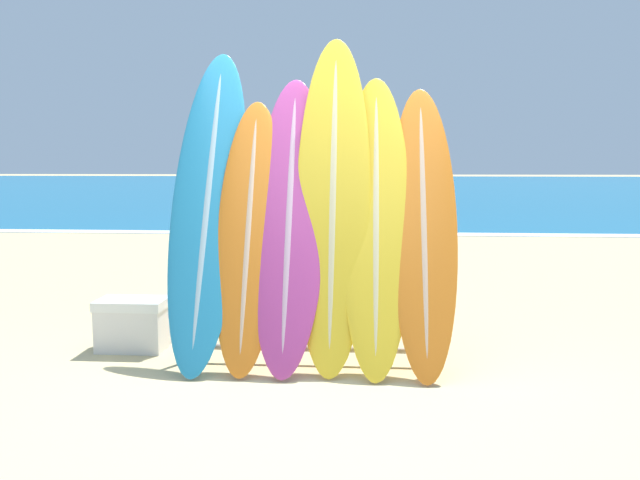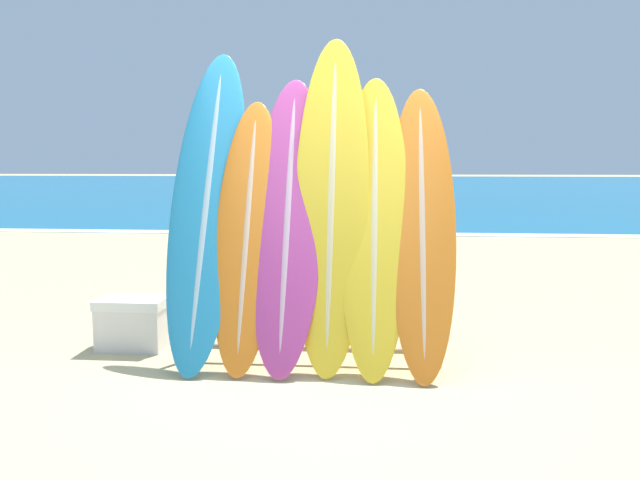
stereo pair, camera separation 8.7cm
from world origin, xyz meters
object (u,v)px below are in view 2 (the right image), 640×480
at_px(surfboard_rack, 311,306).
at_px(surfboard_slot_0, 207,201).
at_px(surfboard_slot_3, 332,196).
at_px(person_near_water, 290,201).
at_px(surfboard_slot_5, 422,225).
at_px(person_far_left, 313,192).
at_px(surfboard_slot_1, 248,230).
at_px(person_mid_beach, 417,196).
at_px(cooler_box, 133,323).
at_px(surfboard_slot_4, 374,218).
at_px(surfboard_slot_2, 288,218).

bearing_deg(surfboard_rack, surfboard_slot_0, 167.65).
height_order(surfboard_slot_3, person_near_water, surfboard_slot_3).
relative_size(surfboard_slot_3, surfboard_slot_5, 1.19).
bearing_deg(person_far_left, surfboard_slot_5, 21.51).
bearing_deg(surfboard_slot_1, surfboard_slot_0, 159.84).
distance_m(surfboard_slot_1, person_far_left, 7.63).
relative_size(surfboard_rack, surfboard_slot_1, 0.97).
xyz_separation_m(person_mid_beach, cooler_box, (-2.78, -7.56, -0.65)).
xyz_separation_m(surfboard_slot_0, surfboard_slot_4, (1.28, -0.06, -0.12)).
bearing_deg(surfboard_slot_5, surfboard_slot_0, 177.18).
relative_size(person_mid_beach, cooler_box, 2.89).
distance_m(surfboard_slot_5, person_mid_beach, 7.76).
relative_size(surfboard_slot_1, surfboard_slot_3, 0.80).
xyz_separation_m(surfboard_slot_2, cooler_box, (-1.31, 0.18, -0.89)).
xyz_separation_m(surfboard_slot_2, surfboard_slot_3, (0.32, 0.06, 0.16)).
xyz_separation_m(surfboard_rack, surfboard_slot_5, (0.82, 0.10, 0.60)).
distance_m(surfboard_slot_4, person_far_left, 7.67).
relative_size(surfboard_slot_4, surfboard_slot_5, 1.04).
distance_m(surfboard_slot_1, person_mid_beach, 7.98).
bearing_deg(surfboard_slot_0, surfboard_slot_5, -2.82).
bearing_deg(person_far_left, person_near_water, -0.81).
bearing_deg(person_near_water, person_mid_beach, 146.09).
distance_m(surfboard_slot_2, surfboard_slot_5, 1.00).
bearing_deg(surfboard_slot_5, person_near_water, 106.47).
relative_size(person_near_water, cooler_box, 2.86).
xyz_separation_m(surfboard_slot_4, cooler_box, (-1.95, 0.17, -0.89)).
height_order(surfboard_slot_5, person_mid_beach, surfboard_slot_5).
distance_m(surfboard_slot_4, cooler_box, 2.15).
bearing_deg(surfboard_slot_0, cooler_box, 171.32).
bearing_deg(person_near_water, surfboard_rack, 30.79).
bearing_deg(person_mid_beach, surfboard_rack, 88.71).
distance_m(surfboard_slot_4, person_mid_beach, 7.77).
height_order(person_mid_beach, cooler_box, person_mid_beach).
bearing_deg(surfboard_slot_2, person_near_water, 97.64).
xyz_separation_m(surfboard_slot_4, person_near_water, (-1.47, 6.15, -0.24)).
distance_m(surfboard_rack, person_far_left, 7.73).
bearing_deg(surfboard_slot_3, surfboard_slot_1, -171.11).
bearing_deg(surfboard_slot_0, surfboard_slot_1, -20.16).
height_order(surfboard_slot_4, person_mid_beach, surfboard_slot_4).
relative_size(surfboard_slot_1, person_near_water, 1.28).
xyz_separation_m(person_near_water, person_far_left, (0.27, 1.42, 0.08)).
distance_m(surfboard_slot_3, surfboard_slot_4, 0.36).
xyz_separation_m(surfboard_slot_1, cooler_box, (-1.01, 0.23, -0.79)).
height_order(surfboard_slot_1, cooler_box, surfboard_slot_1).
relative_size(surfboard_rack, surfboard_slot_5, 0.92).
height_order(surfboard_slot_0, person_far_left, surfboard_slot_0).
bearing_deg(surfboard_slot_0, person_far_left, 89.40).
height_order(surfboard_rack, surfboard_slot_3, surfboard_slot_3).
relative_size(surfboard_slot_1, surfboard_slot_2, 0.92).
bearing_deg(person_near_water, surfboard_slot_3, 32.32).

